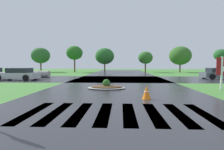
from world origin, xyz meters
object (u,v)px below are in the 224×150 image
at_px(median_island, 106,87).
at_px(drainage_pipe_stack, 41,74).
at_px(car_white_sedan, 220,74).
at_px(traffic_cone, 147,92).
at_px(car_silver_hatch, 18,74).

distance_m(median_island, drainage_pipe_stack, 14.23).
distance_m(car_white_sedan, drainage_pipe_stack, 22.47).
bearing_deg(drainage_pipe_stack, car_white_sedan, -3.15).
bearing_deg(traffic_cone, car_silver_hatch, 140.26).
distance_m(car_white_sedan, car_silver_hatch, 23.45).
relative_size(drainage_pipe_stack, traffic_cone, 3.40).
height_order(car_white_sedan, drainage_pipe_stack, car_white_sedan).
xyz_separation_m(car_white_sedan, car_silver_hatch, (-23.29, -2.70, 0.01)).
bearing_deg(car_silver_hatch, drainage_pipe_stack, -99.36).
height_order(median_island, traffic_cone, traffic_cone).
bearing_deg(median_island, car_silver_hatch, 147.48).
bearing_deg(car_silver_hatch, traffic_cone, 143.15).
relative_size(car_white_sedan, car_silver_hatch, 0.97).
bearing_deg(median_island, car_white_sedan, 35.87).
bearing_deg(car_white_sedan, median_island, -148.03).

